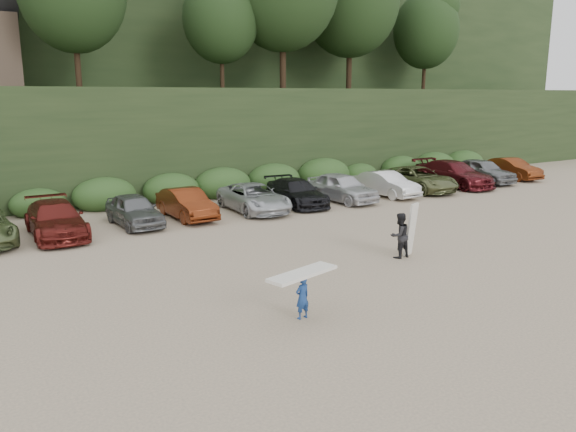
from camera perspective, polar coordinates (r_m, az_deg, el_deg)
ground at (r=19.44m, az=9.36°, el=-4.74°), size 120.00×120.00×0.00m
hillside_backdrop at (r=51.63m, az=-18.90°, el=17.83°), size 90.00×41.50×28.00m
parked_cars at (r=28.49m, az=-0.33°, el=2.34°), size 39.93×5.65×1.60m
child_surfer at (r=14.33m, az=1.47°, el=-7.22°), size 2.16×1.09×1.25m
adult_surfer at (r=20.02m, az=11.37°, el=-1.90°), size 1.25×0.63×1.89m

